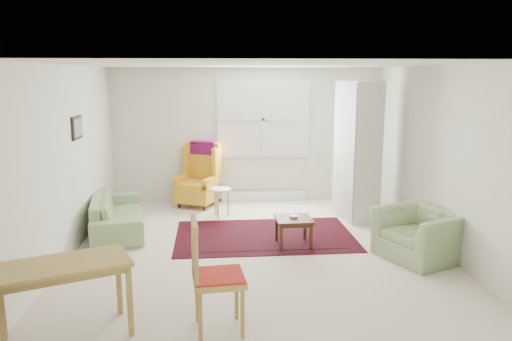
{
  "coord_description": "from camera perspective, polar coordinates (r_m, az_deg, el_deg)",
  "views": [
    {
      "loc": [
        -0.47,
        -6.55,
        2.39
      ],
      "look_at": [
        0.0,
        0.3,
        1.05
      ],
      "focal_mm": 35.0,
      "sensor_mm": 36.0,
      "label": 1
    }
  ],
  "objects": [
    {
      "name": "room",
      "position": [
        6.88,
        0.21,
        1.55
      ],
      "size": [
        5.04,
        5.54,
        2.51
      ],
      "color": "beige",
      "rests_on": "ground"
    },
    {
      "name": "rug",
      "position": [
        7.52,
        0.99,
        -7.4
      ],
      "size": [
        2.67,
        1.75,
        0.03
      ],
      "primitive_type": null,
      "rotation": [
        0.0,
        0.0,
        0.02
      ],
      "color": "black",
      "rests_on": "ground"
    },
    {
      "name": "sofa",
      "position": [
        7.97,
        -15.62,
        -3.99
      ],
      "size": [
        1.07,
        1.98,
        0.76
      ],
      "primitive_type": "imported",
      "rotation": [
        0.0,
        0.0,
        1.76
      ],
      "color": "#879F6A",
      "rests_on": "ground"
    },
    {
      "name": "armchair",
      "position": [
        6.89,
        18.3,
        -6.45
      ],
      "size": [
        1.21,
        1.27,
        0.78
      ],
      "primitive_type": "imported",
      "rotation": [
        0.0,
        0.0,
        -1.14
      ],
      "color": "#879F6A",
      "rests_on": "ground"
    },
    {
      "name": "wingback_chair",
      "position": [
        9.1,
        -6.77,
        -0.5
      ],
      "size": [
        0.9,
        0.92,
        1.16
      ],
      "primitive_type": null,
      "rotation": [
        0.0,
        0.0,
        -0.41
      ],
      "color": "gold",
      "rests_on": "ground"
    },
    {
      "name": "coffee_table",
      "position": [
        7.09,
        4.3,
        -6.97
      ],
      "size": [
        0.52,
        0.52,
        0.41
      ],
      "primitive_type": null,
      "rotation": [
        0.0,
        0.0,
        0.04
      ],
      "color": "#3B1D12",
      "rests_on": "ground"
    },
    {
      "name": "stool",
      "position": [
        8.48,
        -4.09,
        -3.63
      ],
      "size": [
        0.42,
        0.42,
        0.49
      ],
      "primitive_type": null,
      "rotation": [
        0.0,
        0.0,
        0.17
      ],
      "color": "white",
      "rests_on": "ground"
    },
    {
      "name": "cabinet",
      "position": [
        8.39,
        11.53,
        2.22
      ],
      "size": [
        0.6,
        0.97,
        2.27
      ],
      "primitive_type": null,
      "rotation": [
        0.0,
        0.0,
        0.14
      ],
      "color": "silver",
      "rests_on": "ground"
    },
    {
      "name": "desk",
      "position": [
        5.0,
        -20.89,
        -13.68
      ],
      "size": [
        1.27,
        0.97,
        0.72
      ],
      "primitive_type": null,
      "rotation": [
        0.0,
        0.0,
        0.4
      ],
      "color": "#A78843",
      "rests_on": "ground"
    },
    {
      "name": "desk_chair",
      "position": [
        4.75,
        -4.28,
        -11.87
      ],
      "size": [
        0.53,
        0.53,
        1.09
      ],
      "primitive_type": null,
      "rotation": [
        0.0,
        0.0,
        1.68
      ],
      "color": "#A78843",
      "rests_on": "ground"
    }
  ]
}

